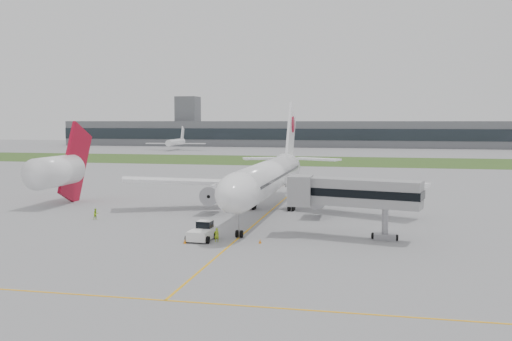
% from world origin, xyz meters
% --- Properties ---
extents(ground, '(600.00, 600.00, 0.00)m').
position_xyz_m(ground, '(0.00, 0.00, 0.00)').
color(ground, gray).
rests_on(ground, ground).
extents(apron_markings, '(70.00, 70.00, 0.04)m').
position_xyz_m(apron_markings, '(0.00, -5.00, 0.00)').
color(apron_markings, '#FFB216').
rests_on(apron_markings, ground).
extents(grass_strip, '(600.00, 50.00, 0.02)m').
position_xyz_m(grass_strip, '(0.00, 120.00, 0.01)').
color(grass_strip, '#3B5821').
rests_on(grass_strip, ground).
extents(terminal_building, '(320.00, 22.30, 14.00)m').
position_xyz_m(terminal_building, '(0.00, 229.87, 7.00)').
color(terminal_building, slate).
rests_on(terminal_building, ground).
extents(control_tower, '(12.00, 12.00, 56.00)m').
position_xyz_m(control_tower, '(-90.00, 232.00, 0.00)').
color(control_tower, slate).
rests_on(control_tower, ground).
extents(airliner, '(48.13, 53.95, 17.88)m').
position_xyz_m(airliner, '(0.00, 4.87, 5.66)').
color(airliner, white).
rests_on(airliner, ground).
extents(pushback_tug, '(3.07, 4.37, 2.17)m').
position_xyz_m(pushback_tug, '(-3.98, -17.24, 1.00)').
color(pushback_tug, white).
rests_on(pushback_tug, ground).
extents(jet_bridge, '(16.28, 6.78, 7.43)m').
position_xyz_m(jet_bridge, '(13.12, -12.38, 5.50)').
color(jet_bridge, gray).
rests_on(jet_bridge, ground).
extents(safety_cone_left, '(0.37, 0.37, 0.51)m').
position_xyz_m(safety_cone_left, '(-5.37, -19.66, 0.26)').
color(safety_cone_left, orange).
rests_on(safety_cone_left, ground).
extents(safety_cone_right, '(0.36, 0.36, 0.50)m').
position_xyz_m(safety_cone_right, '(3.15, -17.74, 0.25)').
color(safety_cone_right, orange).
rests_on(safety_cone_right, ground).
extents(ground_crew_near, '(0.73, 0.67, 1.68)m').
position_xyz_m(ground_crew_near, '(-2.01, -18.02, 0.84)').
color(ground_crew_near, '#9EC721').
rests_on(ground_crew_near, ground).
extents(ground_crew_far, '(0.95, 0.99, 1.61)m').
position_xyz_m(ground_crew_far, '(-23.22, -6.94, 0.80)').
color(ground_crew_far, '#9FD523').
rests_on(ground_crew_far, ground).
extents(neighbor_aircraft, '(5.31, 18.25, 14.96)m').
position_xyz_m(neighbor_aircraft, '(-35.97, 4.56, 5.93)').
color(neighbor_aircraft, '#A00922').
rests_on(neighbor_aircraft, ground).
extents(distant_aircraft_left, '(31.04, 27.93, 11.09)m').
position_xyz_m(distant_aircraft_left, '(-78.91, 180.42, 0.00)').
color(distant_aircraft_left, white).
rests_on(distant_aircraft_left, ground).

